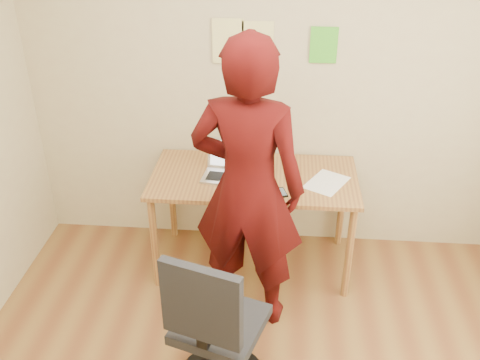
# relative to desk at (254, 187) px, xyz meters

# --- Properties ---
(room) EXTENTS (3.58, 3.58, 2.78)m
(room) POSITION_rel_desk_xyz_m (0.11, -1.38, 0.70)
(room) COLOR brown
(room) RESTS_ON ground
(desk) EXTENTS (1.40, 0.70, 0.74)m
(desk) POSITION_rel_desk_xyz_m (0.00, 0.00, 0.00)
(desk) COLOR olive
(desk) RESTS_ON ground
(laptop) EXTENTS (0.34, 0.31, 0.22)m
(laptop) POSITION_rel_desk_xyz_m (-0.18, 0.00, 0.14)
(laptop) COLOR silver
(laptop) RESTS_ON desk
(paper_sheet) EXTENTS (0.34, 0.37, 0.00)m
(paper_sheet) POSITION_rel_desk_xyz_m (0.49, -0.05, 0.09)
(paper_sheet) COLOR white
(paper_sheet) RESTS_ON desk
(phone) EXTENTS (0.09, 0.13, 0.01)m
(phone) POSITION_rel_desk_xyz_m (0.19, -0.21, 0.09)
(phone) COLOR black
(phone) RESTS_ON desk
(wall_note_left) EXTENTS (0.21, 0.00, 0.30)m
(wall_note_left) POSITION_rel_desk_xyz_m (-0.21, 0.36, 0.90)
(wall_note_left) COLOR #EAE38C
(wall_note_left) RESTS_ON room
(wall_note_mid) EXTENTS (0.21, 0.00, 0.30)m
(wall_note_mid) POSITION_rel_desk_xyz_m (-0.01, 0.36, 0.89)
(wall_note_mid) COLOR #EAE38C
(wall_note_mid) RESTS_ON room
(wall_note_right) EXTENTS (0.18, 0.00, 0.24)m
(wall_note_right) POSITION_rel_desk_xyz_m (0.43, 0.36, 0.89)
(wall_note_right) COLOR green
(wall_note_right) RESTS_ON room
(office_chair) EXTENTS (0.54, 0.55, 0.98)m
(office_chair) POSITION_rel_desk_xyz_m (-0.12, -1.16, -0.23)
(office_chair) COLOR black
(office_chair) RESTS_ON ground
(person) EXTENTS (0.74, 0.55, 1.86)m
(person) POSITION_rel_desk_xyz_m (-0.01, -0.49, 0.27)
(person) COLOR #3C0808
(person) RESTS_ON ground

